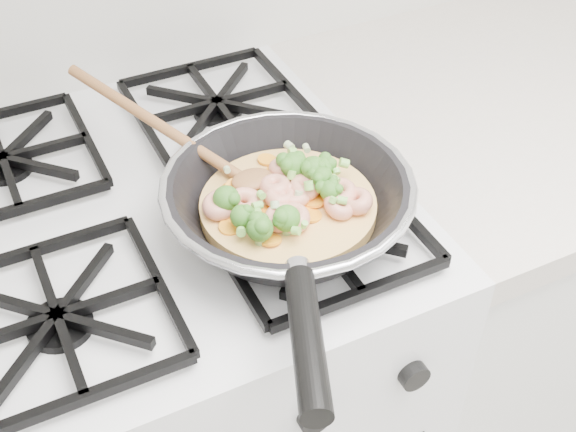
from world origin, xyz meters
name	(u,v)px	position (x,y,z in m)	size (l,w,h in m)	color
stove	(184,409)	(0.00, 1.70, 0.46)	(0.60, 0.60, 0.92)	white
counter_right	(563,260)	(0.80, 1.70, 0.45)	(1.00, 0.60, 0.90)	white
skillet	(287,201)	(0.12, 1.57, 0.96)	(0.32, 0.58, 0.10)	black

